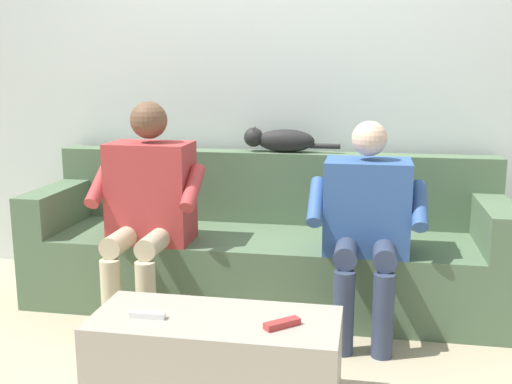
# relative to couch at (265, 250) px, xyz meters

# --- Properties ---
(ground_plane) EXTENTS (8.00, 8.00, 0.00)m
(ground_plane) POSITION_rel_couch_xyz_m (0.00, 0.73, -0.29)
(ground_plane) COLOR tan
(back_wall) EXTENTS (4.87, 0.06, 2.75)m
(back_wall) POSITION_rel_couch_xyz_m (0.00, -0.43, 1.08)
(back_wall) COLOR silver
(back_wall) RESTS_ON ground
(couch) EXTENTS (2.63, 0.76, 0.83)m
(couch) POSITION_rel_couch_xyz_m (0.00, 0.00, 0.00)
(couch) COLOR #516B4C
(couch) RESTS_ON ground
(coffee_table) EXTENTS (0.97, 0.41, 0.37)m
(coffee_table) POSITION_rel_couch_xyz_m (0.00, 1.17, -0.10)
(coffee_table) COLOR #A89E8E
(coffee_table) RESTS_ON ground
(person_left_seated) EXTENTS (0.57, 0.55, 1.06)m
(person_left_seated) POSITION_rel_couch_xyz_m (-0.57, 0.34, 0.31)
(person_left_seated) COLOR #335693
(person_left_seated) RESTS_ON ground
(person_right_seated) EXTENTS (0.58, 0.55, 1.15)m
(person_right_seated) POSITION_rel_couch_xyz_m (0.57, 0.35, 0.35)
(person_right_seated) COLOR #B23838
(person_right_seated) RESTS_ON ground
(cat_on_backrest) EXTENTS (0.57, 0.12, 0.15)m
(cat_on_backrest) POSITION_rel_couch_xyz_m (-0.04, -0.25, 0.61)
(cat_on_backrest) COLOR black
(cat_on_backrest) RESTS_ON couch
(remote_red) EXTENTS (0.14, 0.13, 0.03)m
(remote_red) POSITION_rel_couch_xyz_m (-0.27, 1.21, 0.09)
(remote_red) COLOR #B73333
(remote_red) RESTS_ON coffee_table
(remote_white) EXTENTS (0.14, 0.04, 0.02)m
(remote_white) POSITION_rel_couch_xyz_m (0.26, 1.22, 0.09)
(remote_white) COLOR white
(remote_white) RESTS_ON coffee_table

